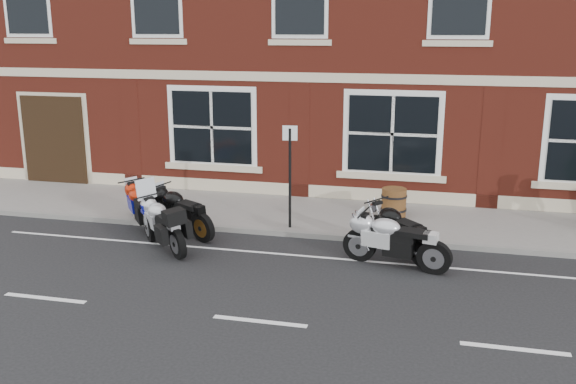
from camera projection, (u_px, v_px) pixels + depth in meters
name	position (u px, v px, depth m)	size (l,w,h in m)	color
ground	(299.00, 259.00, 13.40)	(80.00, 80.00, 0.00)	black
sidewalk	(325.00, 216.00, 16.21)	(30.00, 3.00, 0.12)	slate
kerb	(312.00, 235.00, 14.72)	(30.00, 0.16, 0.12)	slate
moto_touring_silver	(164.00, 222.00, 13.98)	(1.66, 1.63, 1.44)	black
moto_sport_red	(143.00, 207.00, 15.13)	(1.50, 1.89, 1.02)	black
moto_sport_black	(181.00, 210.00, 14.88)	(2.01, 1.26, 1.01)	black
moto_sport_silver	(395.00, 239.00, 12.85)	(2.22, 0.70, 1.01)	black
moto_naked_black	(398.00, 229.00, 13.52)	(1.61, 1.74, 1.00)	black
barrel_planter	(394.00, 202.00, 15.90)	(0.64, 0.64, 0.71)	#433311
parking_sign	(290.00, 169.00, 14.77)	(0.34, 0.06, 2.41)	black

